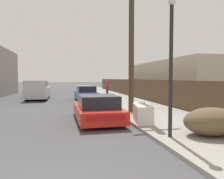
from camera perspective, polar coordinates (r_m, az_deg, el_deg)
sidewalk_curb at (r=27.00m, az=-1.95°, el=-1.10°), size 4.20×63.00×0.12m
discarded_fridge at (r=9.45m, az=7.96°, el=-6.11°), size 0.97×1.81×0.75m
parked_sports_car_red at (r=10.10m, az=-3.92°, el=-5.09°), size 1.96×4.34×1.21m
car_parked_mid at (r=19.63m, az=-6.84°, el=-1.04°), size 1.85×4.30×1.29m
pickup_truck at (r=21.31m, az=-18.86°, el=-0.08°), size 1.95×5.38×1.79m
utility_pole at (r=12.38m, az=5.09°, el=14.67°), size 1.80×0.30×8.50m
street_lamp at (r=7.09m, az=15.17°, el=8.49°), size 0.26×0.26×4.35m
brush_pile at (r=7.85m, az=24.69°, el=-7.59°), size 1.92×1.36×0.90m
wooden_fence at (r=21.49m, az=6.12°, el=0.31°), size 0.08×37.96×1.72m
building_right_house at (r=22.54m, az=17.25°, el=2.30°), size 6.00×14.75×3.52m
pedestrian at (r=24.99m, az=-1.25°, el=0.71°), size 0.34×0.34×1.69m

